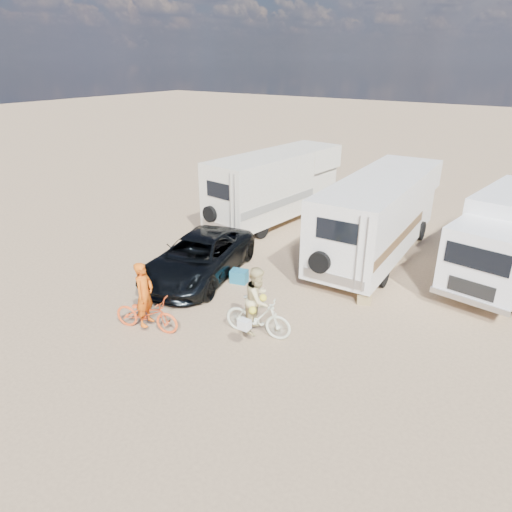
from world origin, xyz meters
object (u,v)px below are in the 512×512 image
Objects in this scene: rv_main at (379,217)px; cooler at (239,276)px; bike_man at (147,314)px; bike_woman at (258,317)px; rider_man at (145,300)px; crate at (364,297)px; rider_woman at (258,306)px; bike_parked at (476,282)px; rv_left at (275,188)px; box_truck at (508,241)px; dark_suv at (199,257)px.

rv_main is 15.13× the size of cooler.
rv_main is 8.93m from bike_man.
cooler is at bearing 33.51° from bike_woman.
rider_man is 6.29m from crate.
rider_woman is 3.20m from cooler.
rv_main is 4.78× the size of bike_parked.
rv_main is at bearing 44.18° from cooler.
bike_man is 9.74m from bike_parked.
rv_left reaches higher than bike_man.
rv_main is 4.56× the size of rider_woman.
box_truck is 3.24× the size of bike_woman.
rv_left reaches higher than rider_man.
rv_main is 19.53× the size of crate.
bike_man is 2.94m from bike_woman.
bike_woman is at bearing -0.00° from rider_woman.
bike_parked is (8.79, -2.46, -1.05)m from rv_left.
rider_man is (-7.23, -8.40, -0.53)m from box_truck.
dark_suv is at bearing 51.26° from bike_woman.
box_truck is at bearing -45.78° from rider_woman.
rv_main is 6.92m from rider_woman.
bike_parked is at bearing 42.44° from crate.
rv_main is at bearing -6.94° from rv_left.
rv_left is 7.97m from crate.
rider_man reaches higher than rider_woman.
rider_woman is at bearing -116.10° from box_truck.
rv_main reaches higher than bike_parked.
crate is at bearing 1.69° from dark_suv.
rv_left is at bearing -178.94° from box_truck.
rider_woman is (4.60, -8.04, -0.61)m from rv_left.
rider_man is 3.71m from cooler.
rv_main is at bearing -16.36° from bike_woman.
rider_man is (0.00, 0.00, 0.40)m from bike_man.
bike_parked is 4.08× the size of crate.
bike_man is 1.04× the size of rider_woman.
cooler is at bearing -21.86° from rider_man.
rider_man is at bearing -113.10° from rv_main.
box_truck is (9.26, -1.09, -0.07)m from rv_left.
dark_suv is 3.40m from bike_man.
rider_man is 3.34× the size of cooler.
rv_left is at bearing -4.46° from bike_man.
rv_main reaches higher than dark_suv.
box_truck is 1.18× the size of dark_suv.
rider_woman is at bearing -40.38° from dark_suv.
bike_man is at bearing -131.87° from crate.
box_truck is 3.33× the size of rider_man.
rv_left is (-5.13, 1.16, 0.05)m from rv_main.
rider_man is at bearing -86.40° from dark_suv.
rider_man is at bearing 107.36° from rider_woman.
dark_suv is at bearing -179.04° from cooler.
dark_suv reaches higher than bike_man.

